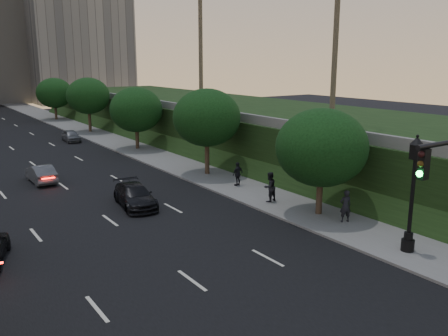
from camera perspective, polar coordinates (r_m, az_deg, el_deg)
road_surface at (r=42.38m, az=-21.41°, el=-0.02°), size 16.00×140.00×0.02m
sidewalk_right at (r=45.66m, az=-8.84°, el=1.69°), size 4.50×140.00×0.15m
embankment at (r=49.87m, az=4.39°, el=4.99°), size 18.00×90.00×4.00m
parapet_wall at (r=44.79m, az=-4.14°, el=7.12°), size 0.35×90.00×0.70m
office_block_right at (r=111.83m, az=-18.00°, el=17.01°), size 20.00×22.00×36.00m
tree_right_a at (r=27.15m, az=11.66°, el=2.42°), size 5.20×5.20×6.24m
tree_right_b at (r=36.32m, az=-2.09°, el=6.07°), size 5.20×5.20×6.74m
tree_right_c at (r=47.80m, az=-10.53°, el=6.91°), size 5.20×5.20×6.24m
tree_right_d at (r=60.77m, az=-16.03°, el=8.34°), size 5.20×5.20×6.74m
tree_right_e at (r=75.14m, az=-19.73°, el=8.49°), size 5.20×5.20×6.24m
street_lamp at (r=23.20m, az=21.66°, el=-3.54°), size 0.64×0.64×5.62m
sedan_mid_left at (r=37.32m, az=-21.18°, el=-0.62°), size 1.46×4.08×1.34m
sedan_near_right at (r=29.63m, az=-10.67°, el=-3.31°), size 2.59×4.90×1.36m
sedan_far_right at (r=54.96m, az=-17.92°, el=3.71°), size 1.72×3.85×1.29m
pedestrian_a at (r=26.73m, az=14.40°, el=-4.45°), size 0.77×0.64×1.80m
pedestrian_b at (r=29.68m, az=5.51°, el=-2.28°), size 1.01×0.83×1.89m
pedestrian_c at (r=33.32m, az=1.66°, el=-0.71°), size 1.06×0.62×1.69m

